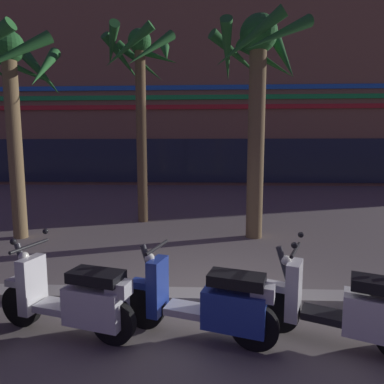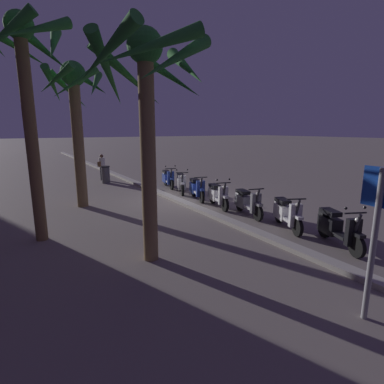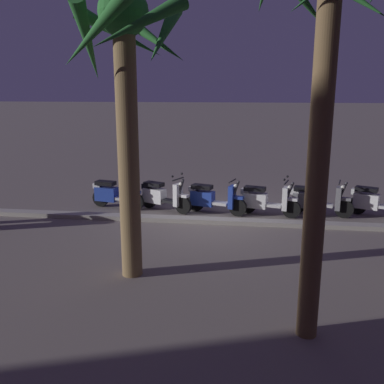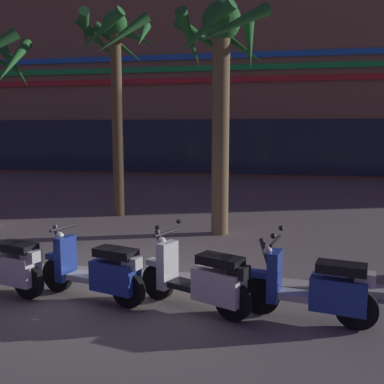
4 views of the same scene
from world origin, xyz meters
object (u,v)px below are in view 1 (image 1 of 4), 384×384
scooter_white_far_back (75,299)px  palm_tree_far_corner (257,77)px  palm_tree_mid_walkway (9,81)px  palm_tree_near_sign (140,75)px  scooter_blue_mid_front (209,303)px  scooter_white_gap_after_mid (350,309)px

scooter_white_far_back → palm_tree_far_corner: 6.24m
palm_tree_mid_walkway → palm_tree_near_sign: 3.44m
scooter_blue_mid_front → palm_tree_near_sign: 7.61m
scooter_blue_mid_front → scooter_white_far_back: bearing=179.3°
palm_tree_near_sign → palm_tree_mid_walkway: bearing=-143.0°
palm_tree_mid_walkway → palm_tree_near_sign: (2.70, 2.04, 0.60)m
scooter_white_far_back → scooter_blue_mid_front: scooter_white_far_back is taller
scooter_blue_mid_front → palm_tree_near_sign: size_ratio=0.32×
palm_tree_far_corner → palm_tree_mid_walkway: (-5.84, -0.30, -0.12)m
palm_tree_near_sign → scooter_white_far_back: bearing=-85.9°
scooter_white_gap_after_mid → palm_tree_mid_walkway: size_ratio=0.34×
palm_tree_near_sign → palm_tree_far_corner: bearing=-29.1°
scooter_blue_mid_front → palm_tree_near_sign: palm_tree_near_sign is taller
scooter_white_far_back → palm_tree_near_sign: palm_tree_near_sign is taller
scooter_white_far_back → scooter_white_gap_after_mid: (3.04, -0.11, 0.00)m
scooter_blue_mid_front → scooter_white_gap_after_mid: size_ratio=1.08×
scooter_white_gap_after_mid → palm_tree_far_corner: size_ratio=0.31×
palm_tree_near_sign → scooter_blue_mid_front: bearing=-72.4°
scooter_white_far_back → scooter_white_gap_after_mid: size_ratio=1.06×
scooter_white_gap_after_mid → scooter_blue_mid_front: bearing=176.6°
palm_tree_far_corner → scooter_white_gap_after_mid: bearing=-85.7°
scooter_white_far_back → scooter_blue_mid_front: 1.53m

